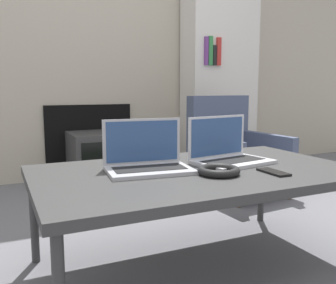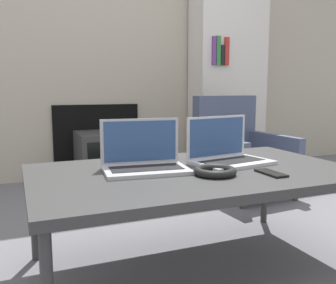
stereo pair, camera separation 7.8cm
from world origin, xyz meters
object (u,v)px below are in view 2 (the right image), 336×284
object	(u,v)px
laptop_left	(144,159)
laptop_right	(227,153)
phone	(271,173)
tv	(104,157)
headphones	(215,171)
armchair	(238,148)

from	to	relation	value
laptop_left	laptop_right	world-z (taller)	same
phone	tv	bearing A→B (deg)	98.23
laptop_right	phone	distance (m)	0.27
laptop_right	headphones	xyz separation A→B (m)	(-0.17, -0.19, -0.03)
phone	armchair	world-z (taller)	armchair
headphones	laptop_left	bearing A→B (deg)	140.31
laptop_left	laptop_right	size ratio (longest dim) A/B	0.97
headphones	armchair	xyz separation A→B (m)	(0.85, 1.14, -0.13)
laptop_left	tv	xyz separation A→B (m)	(0.18, 1.58, -0.28)
laptop_left	armchair	world-z (taller)	armchair
laptop_left	tv	distance (m)	1.61
headphones	armchair	world-z (taller)	armchair
laptop_right	tv	distance (m)	1.62
phone	armchair	distance (m)	1.37
armchair	phone	bearing A→B (deg)	-121.93
phone	tv	xyz separation A→B (m)	(-0.27, 1.84, -0.24)
laptop_right	tv	bearing A→B (deg)	88.33
tv	phone	bearing A→B (deg)	-81.77
laptop_left	headphones	bearing A→B (deg)	-33.50
phone	tv	world-z (taller)	phone
headphones	phone	bearing A→B (deg)	-19.43
headphones	tv	world-z (taller)	headphones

